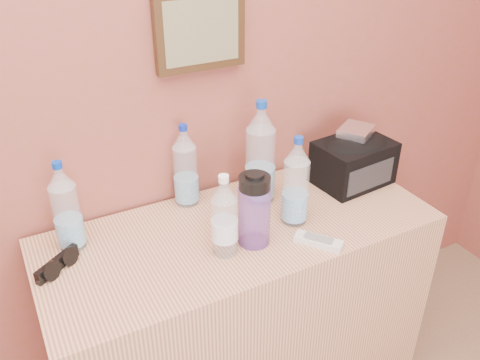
% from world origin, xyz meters
% --- Properties ---
extents(picture_frame, '(0.30, 0.03, 0.25)m').
position_xyz_m(picture_frame, '(0.43, 1.98, 1.40)').
color(picture_frame, '#382311').
rests_on(picture_frame, room_shell).
extents(dresser, '(1.31, 0.54, 0.82)m').
position_xyz_m(dresser, '(0.43, 1.71, 0.41)').
color(dresser, '#9C7252').
rests_on(dresser, ground).
extents(pet_large_a, '(0.08, 0.08, 0.30)m').
position_xyz_m(pet_large_a, '(-0.08, 1.87, 0.95)').
color(pet_large_a, silver).
rests_on(pet_large_a, dresser).
extents(pet_large_b, '(0.08, 0.08, 0.30)m').
position_xyz_m(pet_large_b, '(0.34, 1.93, 0.95)').
color(pet_large_b, silver).
rests_on(pet_large_b, dresser).
extents(pet_large_c, '(0.10, 0.10, 0.37)m').
position_xyz_m(pet_large_c, '(0.57, 1.83, 0.98)').
color(pet_large_c, '#AAC5D6').
rests_on(pet_large_c, dresser).
extents(pet_large_d, '(0.08, 0.08, 0.31)m').
position_xyz_m(pet_large_d, '(0.61, 1.66, 0.95)').
color(pet_large_d, silver).
rests_on(pet_large_d, dresser).
extents(pet_small, '(0.08, 0.08, 0.27)m').
position_xyz_m(pet_small, '(0.33, 1.62, 0.93)').
color(pet_small, white).
rests_on(pet_small, dresser).
extents(nalgene_bottle, '(0.10, 0.10, 0.25)m').
position_xyz_m(nalgene_bottle, '(0.43, 1.62, 0.94)').
color(nalgene_bottle, purple).
rests_on(nalgene_bottle, dresser).
extents(sunglasses, '(0.16, 0.14, 0.04)m').
position_xyz_m(sunglasses, '(-0.14, 1.77, 0.84)').
color(sunglasses, black).
rests_on(sunglasses, dresser).
extents(ac_remote, '(0.13, 0.15, 0.02)m').
position_xyz_m(ac_remote, '(0.60, 1.52, 0.83)').
color(ac_remote, white).
rests_on(ac_remote, dresser).
extents(toiletry_bag, '(0.29, 0.22, 0.19)m').
position_xyz_m(toiletry_bag, '(0.94, 1.78, 0.91)').
color(toiletry_bag, black).
rests_on(toiletry_bag, dresser).
extents(foil_packet, '(0.16, 0.16, 0.03)m').
position_xyz_m(foil_packet, '(0.96, 1.80, 1.02)').
color(foil_packet, silver).
rests_on(foil_packet, toiletry_bag).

